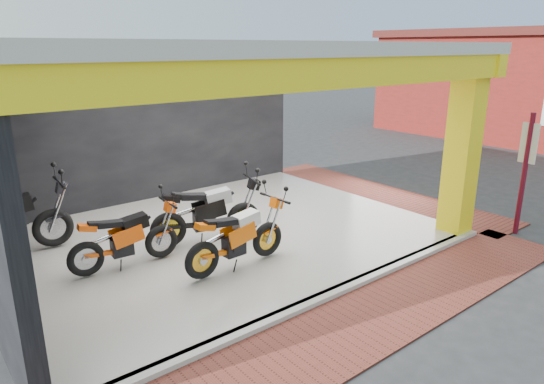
% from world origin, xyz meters
% --- Properties ---
extents(ground, '(80.00, 80.00, 0.00)m').
position_xyz_m(ground, '(0.00, 0.00, 0.00)').
color(ground, '#2D2D30').
rests_on(ground, ground).
extents(showroom_floor, '(8.00, 6.00, 0.10)m').
position_xyz_m(showroom_floor, '(0.00, 2.00, 0.05)').
color(showroom_floor, silver).
rests_on(showroom_floor, ground).
extents(showroom_ceiling, '(8.40, 6.40, 0.20)m').
position_xyz_m(showroom_ceiling, '(0.00, 2.00, 3.60)').
color(showroom_ceiling, beige).
rests_on(showroom_ceiling, corner_column).
extents(back_wall, '(8.20, 0.20, 3.50)m').
position_xyz_m(back_wall, '(0.00, 5.10, 1.75)').
color(back_wall, black).
rests_on(back_wall, ground).
extents(corner_column, '(0.50, 0.50, 3.50)m').
position_xyz_m(corner_column, '(3.75, -0.75, 1.75)').
color(corner_column, yellow).
rests_on(corner_column, ground).
extents(header_beam_front, '(8.40, 0.30, 0.40)m').
position_xyz_m(header_beam_front, '(0.00, -1.00, 3.30)').
color(header_beam_front, yellow).
rests_on(header_beam_front, corner_column).
extents(header_beam_right, '(0.30, 6.40, 0.40)m').
position_xyz_m(header_beam_right, '(4.00, 2.00, 3.30)').
color(header_beam_right, yellow).
rests_on(header_beam_right, corner_column).
extents(floor_kerb, '(8.00, 0.20, 0.10)m').
position_xyz_m(floor_kerb, '(0.00, -1.02, 0.05)').
color(floor_kerb, silver).
rests_on(floor_kerb, ground).
extents(paver_front, '(9.00, 1.40, 0.03)m').
position_xyz_m(paver_front, '(0.00, -1.80, 0.01)').
color(paver_front, brown).
rests_on(paver_front, ground).
extents(paver_right, '(1.40, 7.00, 0.03)m').
position_xyz_m(paver_right, '(4.80, 2.00, 0.01)').
color(paver_right, brown).
rests_on(paver_right, ground).
extents(signpost, '(0.10, 0.34, 2.44)m').
position_xyz_m(signpost, '(4.77, -1.52, 1.33)').
color(signpost, maroon).
rests_on(signpost, ground).
extents(moto_hero, '(2.07, 0.82, 1.26)m').
position_xyz_m(moto_hero, '(0.01, 0.57, 0.73)').
color(moto_hero, '#FF640A').
rests_on(moto_hero, showroom_floor).
extents(moto_row_a, '(2.36, 1.39, 1.36)m').
position_xyz_m(moto_row_a, '(0.24, 1.60, 0.78)').
color(moto_row_a, black).
rests_on(moto_row_a, showroom_floor).
extents(moto_row_b, '(1.99, 0.86, 1.19)m').
position_xyz_m(moto_row_b, '(-1.45, 1.67, 0.70)').
color(moto_row_b, '#FD540A').
rests_on(moto_row_b, showroom_floor).
extents(moto_row_d, '(2.44, 1.08, 1.45)m').
position_xyz_m(moto_row_d, '(-2.76, 3.33, 0.83)').
color(moto_row_d, black).
rests_on(moto_row_d, showroom_floor).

